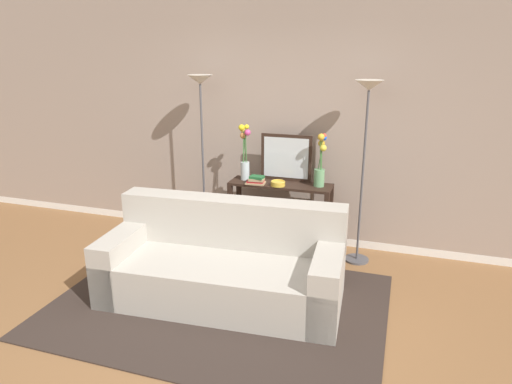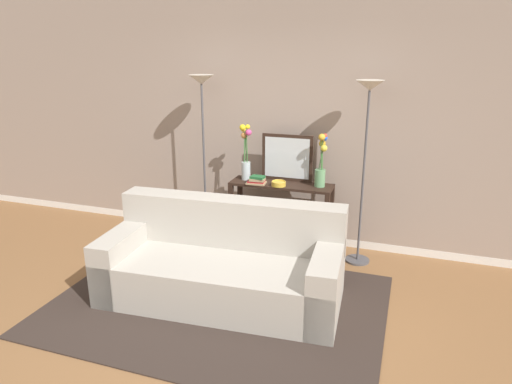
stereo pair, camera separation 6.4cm
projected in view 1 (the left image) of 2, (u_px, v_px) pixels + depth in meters
The scene contains 13 objects.
ground_plane at pixel (203, 346), 3.63m from camera, with size 16.00×16.00×0.02m, color brown.
back_wall at pixel (282, 119), 5.29m from camera, with size 12.00×0.15×2.88m.
area_rug at pixel (218, 305), 4.17m from camera, with size 2.94×2.07×0.01m.
couch at pixel (224, 267), 4.23m from camera, with size 2.21×1.06×0.88m.
console_table at pixel (280, 205), 5.18m from camera, with size 1.14×0.34×0.79m.
floor_lamp_left at pixel (201, 113), 5.13m from camera, with size 0.28×0.28×1.94m.
floor_lamp_right at pixel (366, 122), 4.60m from camera, with size 0.28×0.28×1.93m.
wall_mirror at pixel (286, 158), 5.14m from camera, with size 0.58×0.02×0.52m.
vase_tall_flowers at pixel (245, 155), 5.17m from camera, with size 0.14×0.11×0.63m.
vase_short_flowers at pixel (320, 165), 4.93m from camera, with size 0.13×0.15×0.58m.
fruit_bowl at pixel (278, 183), 5.01m from camera, with size 0.16×0.16×0.05m.
book_stack at pixel (256, 180), 5.07m from camera, with size 0.21×0.16×0.09m.
book_row_under_console at pixel (256, 241), 5.41m from camera, with size 0.36×0.18×0.12m.
Camera 1 is at (1.36, -2.81, 2.24)m, focal length 32.39 mm.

